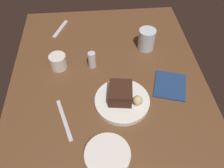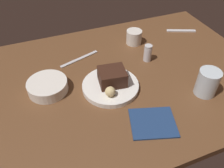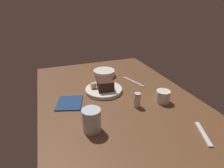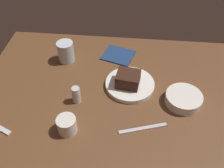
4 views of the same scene
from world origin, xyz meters
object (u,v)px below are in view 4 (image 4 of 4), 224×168
(water_glass, at_px, (66,52))
(coffee_cup, at_px, (67,125))
(dessert_plate, at_px, (130,84))
(folded_napkin, at_px, (119,55))
(bread_roll, at_px, (136,71))
(salt_shaker, at_px, (76,95))
(butter_knife, at_px, (143,128))
(chocolate_cake_slice, at_px, (128,79))
(side_bowl, at_px, (184,99))

(water_glass, distance_m, coffee_cup, 0.43)
(dessert_plate, distance_m, folded_napkin, 0.22)
(bread_roll, xyz_separation_m, folded_napkin, (0.09, -0.16, -0.04))
(dessert_plate, height_order, salt_shaker, salt_shaker)
(dessert_plate, distance_m, butter_knife, 0.23)
(chocolate_cake_slice, bearing_deg, side_bowl, 163.86)
(chocolate_cake_slice, relative_size, folded_napkin, 0.67)
(salt_shaker, height_order, water_glass, water_glass)
(chocolate_cake_slice, height_order, coffee_cup, chocolate_cake_slice)
(water_glass, bearing_deg, butter_knife, 135.27)
(dessert_plate, relative_size, chocolate_cake_slice, 2.19)
(dessert_plate, distance_m, bread_roll, 0.07)
(dessert_plate, distance_m, salt_shaker, 0.25)
(water_glass, bearing_deg, folded_napkin, -166.95)
(side_bowl, height_order, butter_knife, side_bowl)
(coffee_cup, distance_m, folded_napkin, 0.50)
(chocolate_cake_slice, distance_m, salt_shaker, 0.23)
(dessert_plate, xyz_separation_m, butter_knife, (-0.06, 0.23, -0.01))
(chocolate_cake_slice, bearing_deg, water_glass, -27.16)
(chocolate_cake_slice, xyz_separation_m, side_bowl, (-0.24, 0.07, -0.03))
(folded_napkin, bearing_deg, chocolate_cake_slice, 104.92)
(dessert_plate, height_order, coffee_cup, coffee_cup)
(dessert_plate, bearing_deg, folded_napkin, -72.29)
(dessert_plate, xyz_separation_m, bread_roll, (-0.02, -0.06, 0.03))
(side_bowl, xyz_separation_m, folded_napkin, (0.29, -0.29, -0.02))
(chocolate_cake_slice, height_order, water_glass, water_glass)
(dessert_plate, height_order, water_glass, water_glass)
(folded_napkin, bearing_deg, salt_shaker, 65.12)
(dessert_plate, xyz_separation_m, side_bowl, (-0.23, 0.07, 0.01))
(salt_shaker, relative_size, water_glass, 0.75)
(coffee_cup, distance_m, butter_knife, 0.29)
(water_glass, height_order, butter_knife, water_glass)
(butter_knife, bearing_deg, salt_shaker, 139.86)
(side_bowl, bearing_deg, dessert_plate, -18.29)
(salt_shaker, relative_size, side_bowl, 0.51)
(chocolate_cake_slice, bearing_deg, salt_shaker, 26.56)
(side_bowl, bearing_deg, water_glass, -22.63)
(bread_roll, relative_size, folded_napkin, 0.25)
(bread_roll, relative_size, butter_knife, 0.20)
(side_bowl, bearing_deg, butter_knife, 42.52)
(dessert_plate, relative_size, bread_roll, 5.73)
(side_bowl, xyz_separation_m, butter_knife, (0.16, 0.15, -0.02))
(folded_napkin, bearing_deg, butter_knife, 106.43)
(butter_knife, bearing_deg, side_bowl, 24.84)
(coffee_cup, bearing_deg, bread_roll, -127.82)
(coffee_cup, bearing_deg, chocolate_cake_slice, -130.09)
(dessert_plate, height_order, chocolate_cake_slice, chocolate_cake_slice)
(water_glass, distance_m, folded_napkin, 0.26)
(side_bowl, bearing_deg, bread_roll, -32.78)
(chocolate_cake_slice, relative_size, water_glass, 0.98)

